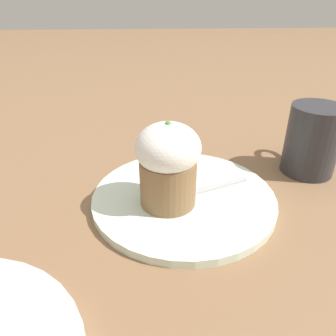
% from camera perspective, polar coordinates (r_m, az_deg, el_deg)
% --- Properties ---
extents(ground_plane, '(4.00, 4.00, 0.00)m').
position_cam_1_polar(ground_plane, '(0.46, 2.72, -5.78)').
color(ground_plane, '#846042').
extents(dessert_plate, '(0.25, 0.25, 0.01)m').
position_cam_1_polar(dessert_plate, '(0.46, 2.74, -5.20)').
color(dessert_plate, silver).
rests_on(dessert_plate, ground_plane).
extents(carrot_cake, '(0.08, 0.08, 0.11)m').
position_cam_1_polar(carrot_cake, '(0.41, -0.00, 0.82)').
color(carrot_cake, olive).
rests_on(carrot_cake, dessert_plate).
extents(spoon, '(0.06, 0.12, 0.01)m').
position_cam_1_polar(spoon, '(0.46, 4.85, -4.04)').
color(spoon, '#B7B7BC').
rests_on(spoon, dessert_plate).
extents(coffee_cup, '(0.11, 0.08, 0.11)m').
position_cam_1_polar(coffee_cup, '(0.56, 23.78, 4.54)').
color(coffee_cup, '#2D2D33').
rests_on(coffee_cup, ground_plane).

